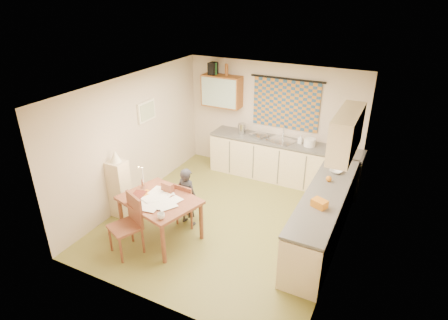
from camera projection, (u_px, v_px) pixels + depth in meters
The scene contains 44 objects.
floor at pixel (227, 219), 6.99m from camera, with size 4.00×4.50×0.02m, color olive.
ceiling at pixel (227, 86), 5.90m from camera, with size 4.00×4.50×0.02m, color white.
wall_back at pixel (272, 120), 8.27m from camera, with size 4.00×0.02×2.50m, color beige.
wall_front at pixel (146, 228), 4.62m from camera, with size 4.00×0.02×2.50m, color beige.
wall_left at pixel (134, 139), 7.26m from camera, with size 0.02×4.50×2.50m, color beige.
wall_right at pixel (347, 184), 5.63m from camera, with size 0.02×4.50×2.50m, color beige.
window_blind at pixel (286, 104), 7.95m from camera, with size 1.45×0.03×1.05m, color navy.
curtain_rod at pixel (287, 79), 7.69m from camera, with size 0.04×0.04×1.60m, color black.
wall_cabinet at pixel (222, 91), 8.35m from camera, with size 0.90×0.34×0.70m, color brown.
wall_cabinet_glass at pixel (218, 93), 8.22m from camera, with size 0.84×0.02×0.64m, color #99B2A5.
upper_cabinet_right at pixel (347, 133), 5.89m from camera, with size 0.34×1.30×0.70m, color beige.
framed_print at pixel (146, 111), 7.37m from camera, with size 0.04×0.50×0.40m, color white.
print_canvas at pixel (148, 111), 7.36m from camera, with size 0.01×0.42×0.32m, color beige.
counter_back at pixel (283, 161), 8.20m from camera, with size 3.30×0.62×0.92m.
counter_right at pixel (323, 216), 6.27m from camera, with size 0.62×2.95×0.92m.
stove at pixel (307, 252), 5.48m from camera, with size 0.55×0.55×0.86m.
sink at pixel (281, 143), 8.04m from camera, with size 0.55×0.45×0.10m, color silver.
tap at pixel (283, 132), 8.12m from camera, with size 0.03×0.03×0.28m, color silver.
dish_rack at pixel (259, 136), 8.22m from camera, with size 0.35×0.30×0.06m, color silver.
kettle at pixel (242, 129), 8.35m from camera, with size 0.18×0.18×0.24m, color silver.
mixing_bowl at pixel (310, 142), 7.74m from camera, with size 0.24×0.24×0.16m, color white.
soap_bottle at pixel (300, 139), 7.86m from camera, with size 0.10×0.10×0.19m, color white.
bowl at pixel (336, 171), 6.68m from camera, with size 0.28×0.28×0.05m, color white.
orange_bag at pixel (319, 203), 5.64m from camera, with size 0.22×0.16×0.12m, color orange.
fruit_orange at pixel (329, 179), 6.37m from camera, with size 0.10×0.10×0.10m, color orange.
speaker at pixel (213, 68), 8.24m from camera, with size 0.16×0.20×0.26m, color black.
bottle_green at pixel (215, 69), 8.21m from camera, with size 0.07×0.07×0.26m, color #195926.
bottle_brown at pixel (227, 70), 8.10m from camera, with size 0.07×0.07×0.26m, color brown.
dining_table at pixel (161, 218), 6.36m from camera, with size 1.45×1.24×0.75m.
chair_far at pixel (189, 210), 6.78m from camera, with size 0.40×0.40×0.83m.
chair_near at pixel (127, 236), 6.02m from camera, with size 0.59×0.59×0.99m.
person at pixel (187, 197), 6.64m from camera, with size 0.44×0.33×1.11m, color black.
shelf_stand at pixel (120, 189), 6.89m from camera, with size 0.32×0.30×1.11m, color beige.
lampshade at pixel (115, 156), 6.60m from camera, with size 0.20×0.20×0.22m, color white.
letter_rack at pixel (168, 187), 6.39m from camera, with size 0.22×0.10×0.16m, color brown.
mug at pixel (161, 216), 5.66m from camera, with size 0.16×0.16×0.09m, color white.
magazine at pixel (132, 194), 6.31m from camera, with size 0.27×0.33×0.03m, color maroon.
book at pixel (142, 192), 6.38m from camera, with size 0.20×0.25×0.02m, color orange.
orange_box at pixel (134, 199), 6.17m from camera, with size 0.12×0.08×0.04m, color orange.
eyeglasses at pixel (151, 209), 5.92m from camera, with size 0.13×0.04×0.02m, color black.
candle_holder at pixel (143, 183), 6.50m from camera, with size 0.06×0.06×0.18m, color silver.
candle at pixel (143, 174), 6.40m from camera, with size 0.02×0.02×0.22m, color white.
candle_flame at pixel (139, 167), 6.35m from camera, with size 0.02×0.02×0.02m, color #FFCC66.
papers at pixel (158, 200), 6.13m from camera, with size 0.74×0.79×0.03m.
Camera 1 is at (2.57, -5.24, 4.00)m, focal length 30.00 mm.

